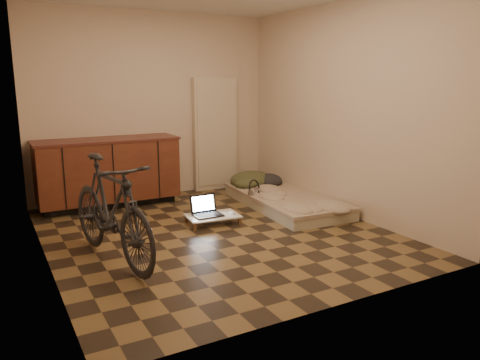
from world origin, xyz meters
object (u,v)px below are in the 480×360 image
laptop (206,211)px  lap_desk (213,216)px  bicycle (111,205)px  futon (285,200)px

laptop → lap_desk: bearing=-41.0°
bicycle → futon: bearing=7.7°
bicycle → laptop: size_ratio=5.14×
bicycle → futon: 2.67m
lap_desk → laptop: bearing=144.1°
bicycle → lap_desk: bicycle is taller
futon → lap_desk: size_ratio=3.10×
bicycle → futon: (2.50, 0.81, -0.46)m
lap_desk → bicycle: bearing=-149.8°
futon → laptop: bearing=-168.9°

